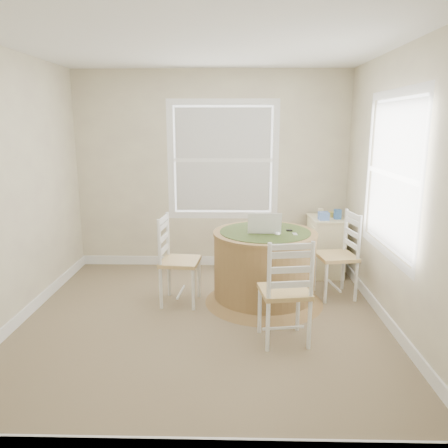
{
  "coord_description": "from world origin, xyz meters",
  "views": [
    {
      "loc": [
        0.3,
        -3.99,
        1.92
      ],
      "look_at": [
        0.2,
        0.45,
        0.89
      ],
      "focal_mm": 35.0,
      "sensor_mm": 36.0,
      "label": 1
    }
  ],
  "objects_px": {
    "chair_near": "(284,291)",
    "chair_right": "(336,256)",
    "chair_left": "(180,261)",
    "round_table": "(264,264)",
    "corner_chest": "(325,246)",
    "laptop": "(264,229)"
  },
  "relations": [
    {
      "from": "chair_near",
      "to": "chair_right",
      "type": "bearing_deg",
      "value": -131.35
    },
    {
      "from": "chair_left",
      "to": "chair_right",
      "type": "distance_m",
      "value": 1.74
    },
    {
      "from": "chair_left",
      "to": "chair_near",
      "type": "relative_size",
      "value": 1.0
    },
    {
      "from": "round_table",
      "to": "corner_chest",
      "type": "xyz_separation_m",
      "value": [
        0.85,
        0.94,
        -0.06
      ]
    },
    {
      "from": "chair_near",
      "to": "corner_chest",
      "type": "relative_size",
      "value": 1.26
    },
    {
      "from": "round_table",
      "to": "laptop",
      "type": "bearing_deg",
      "value": -120.41
    },
    {
      "from": "corner_chest",
      "to": "chair_left",
      "type": "bearing_deg",
      "value": -153.19
    },
    {
      "from": "chair_right",
      "to": "laptop",
      "type": "xyz_separation_m",
      "value": [
        -0.82,
        -0.21,
        0.35
      ]
    },
    {
      "from": "round_table",
      "to": "chair_left",
      "type": "xyz_separation_m",
      "value": [
        -0.91,
        -0.05,
        0.04
      ]
    },
    {
      "from": "chair_near",
      "to": "round_table",
      "type": "bearing_deg",
      "value": -90.76
    },
    {
      "from": "chair_right",
      "to": "chair_left",
      "type": "bearing_deg",
      "value": -91.23
    },
    {
      "from": "chair_left",
      "to": "chair_right",
      "type": "relative_size",
      "value": 1.0
    },
    {
      "from": "chair_left",
      "to": "laptop",
      "type": "height_order",
      "value": "laptop"
    },
    {
      "from": "laptop",
      "to": "chair_near",
      "type": "bearing_deg",
      "value": 100.5
    },
    {
      "from": "round_table",
      "to": "chair_left",
      "type": "relative_size",
      "value": 1.36
    },
    {
      "from": "chair_near",
      "to": "chair_right",
      "type": "height_order",
      "value": "same"
    },
    {
      "from": "chair_left",
      "to": "corner_chest",
      "type": "height_order",
      "value": "chair_left"
    },
    {
      "from": "round_table",
      "to": "chair_left",
      "type": "height_order",
      "value": "chair_left"
    },
    {
      "from": "chair_left",
      "to": "corner_chest",
      "type": "distance_m",
      "value": 2.02
    },
    {
      "from": "chair_right",
      "to": "corner_chest",
      "type": "relative_size",
      "value": 1.26
    },
    {
      "from": "chair_right",
      "to": "corner_chest",
      "type": "distance_m",
      "value": 0.76
    },
    {
      "from": "chair_near",
      "to": "corner_chest",
      "type": "xyz_separation_m",
      "value": [
        0.73,
        1.82,
        -0.1
      ]
    }
  ]
}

